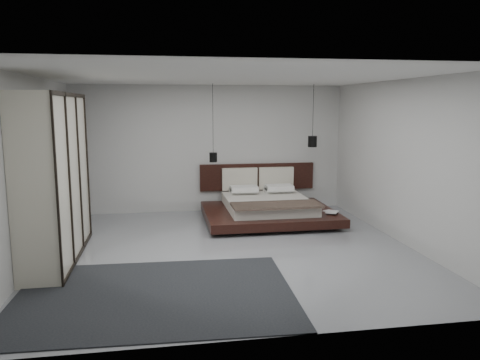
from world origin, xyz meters
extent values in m
plane|color=gray|center=(0.00, 0.00, 0.00)|extent=(6.00, 6.00, 0.00)
plane|color=white|center=(0.00, 0.00, 2.80)|extent=(6.00, 6.00, 0.00)
plane|color=beige|center=(0.00, 3.00, 1.40)|extent=(6.00, 0.00, 6.00)
plane|color=beige|center=(0.00, -3.00, 1.40)|extent=(6.00, 0.00, 6.00)
plane|color=beige|center=(-3.00, 0.00, 1.40)|extent=(0.00, 6.00, 6.00)
plane|color=beige|center=(3.00, 0.00, 1.40)|extent=(0.00, 6.00, 6.00)
cube|color=black|center=(-2.95, 2.45, 1.30)|extent=(0.05, 0.90, 2.60)
cube|color=black|center=(1.06, 1.75, 0.04)|extent=(2.06, 1.69, 0.07)
cube|color=black|center=(1.06, 1.75, 0.16)|extent=(2.62, 2.15, 0.17)
cube|color=silver|center=(1.06, 1.87, 0.35)|extent=(1.69, 1.87, 0.21)
cube|color=black|center=(1.06, 1.14, 0.47)|extent=(1.70, 0.66, 0.05)
cube|color=white|center=(0.67, 2.59, 0.51)|extent=(0.58, 0.37, 0.11)
cube|color=white|center=(1.46, 2.59, 0.51)|extent=(0.58, 0.37, 0.11)
cube|color=white|center=(0.67, 2.46, 0.57)|extent=(0.58, 0.37, 0.11)
cube|color=white|center=(1.46, 2.46, 0.57)|extent=(0.58, 0.37, 0.11)
cube|color=black|center=(1.06, 2.96, 0.75)|extent=(2.62, 0.08, 0.60)
cube|color=beige|center=(0.64, 2.87, 0.72)|extent=(0.80, 0.10, 0.50)
cube|color=beige|center=(1.49, 2.87, 0.72)|extent=(0.80, 0.10, 0.50)
imported|color=#99724C|center=(2.14, 1.28, 0.26)|extent=(0.30, 0.33, 0.03)
imported|color=#99724C|center=(2.12, 1.25, 0.28)|extent=(0.34, 0.36, 0.02)
cylinder|color=black|center=(-0.01, 2.31, 2.09)|extent=(0.01, 0.01, 1.42)
cylinder|color=black|center=(-0.01, 2.31, 1.28)|extent=(0.16, 0.16, 0.20)
cylinder|color=#FFE0B2|center=(-0.01, 2.31, 1.20)|extent=(0.12, 0.12, 0.01)
cylinder|color=black|center=(2.14, 2.31, 2.25)|extent=(0.01, 0.01, 1.10)
cylinder|color=black|center=(2.14, 2.31, 1.59)|extent=(0.19, 0.19, 0.24)
cylinder|color=#FFE0B2|center=(2.14, 2.31, 1.48)|extent=(0.14, 0.14, 0.01)
cube|color=beige|center=(-2.70, 0.03, 1.27)|extent=(0.59, 2.55, 2.55)
cube|color=black|center=(-2.39, 0.03, 2.52)|extent=(0.03, 2.55, 0.06)
cube|color=black|center=(-2.39, 0.03, 0.03)|extent=(0.03, 2.55, 0.06)
cube|color=black|center=(-2.39, -1.24, 1.27)|extent=(0.03, 0.05, 2.55)
cube|color=black|center=(-2.39, -0.39, 1.27)|extent=(0.03, 0.05, 2.55)
cube|color=black|center=(-2.39, 0.46, 1.27)|extent=(0.03, 0.05, 2.55)
cube|color=black|center=(-2.39, 1.31, 1.27)|extent=(0.03, 0.05, 2.55)
cube|color=black|center=(-1.20, -1.70, 0.01)|extent=(3.56, 2.61, 0.01)
camera|label=1|loc=(-1.07, -7.37, 2.36)|focal=35.00mm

